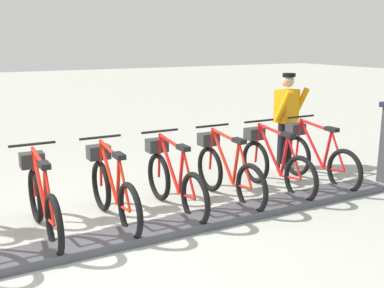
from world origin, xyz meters
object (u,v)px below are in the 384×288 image
(bike_docked_0, at_px, (316,156))
(worker_near_rack, at_px, (287,117))
(bike_docked_3, at_px, (173,179))
(bike_docked_1, at_px, (274,163))
(bike_docked_5, at_px, (42,200))
(bike_docked_4, at_px, (112,189))
(bike_docked_2, at_px, (226,170))

(bike_docked_0, relative_size, worker_near_rack, 1.04)
(bike_docked_3, bearing_deg, bike_docked_0, -90.00)
(bike_docked_1, xyz_separation_m, bike_docked_5, (0.00, 3.34, 0.00))
(bike_docked_4, distance_m, bike_docked_5, 0.83)
(bike_docked_0, height_order, bike_docked_1, same)
(worker_near_rack, bearing_deg, bike_docked_2, 116.58)
(bike_docked_1, relative_size, worker_near_rack, 1.04)
(bike_docked_4, bearing_deg, bike_docked_5, 90.00)
(bike_docked_1, relative_size, bike_docked_3, 1.00)
(bike_docked_0, distance_m, bike_docked_4, 3.34)
(worker_near_rack, bearing_deg, bike_docked_0, 170.69)
(bike_docked_4, distance_m, worker_near_rack, 3.63)
(bike_docked_5, relative_size, worker_near_rack, 1.04)
(bike_docked_1, xyz_separation_m, worker_near_rack, (0.91, -0.98, 0.48))
(bike_docked_1, bearing_deg, bike_docked_5, 90.00)
(bike_docked_3, xyz_separation_m, worker_near_rack, (0.91, -2.65, 0.48))
(bike_docked_3, bearing_deg, bike_docked_4, 90.00)
(bike_docked_2, relative_size, worker_near_rack, 1.04)
(bike_docked_1, distance_m, bike_docked_2, 0.83)
(bike_docked_3, height_order, bike_docked_5, same)
(bike_docked_3, bearing_deg, bike_docked_5, 90.00)
(bike_docked_0, relative_size, bike_docked_3, 1.00)
(bike_docked_1, distance_m, bike_docked_5, 3.34)
(bike_docked_2, height_order, bike_docked_3, same)
(bike_docked_2, bearing_deg, bike_docked_1, -90.00)
(bike_docked_3, relative_size, bike_docked_5, 1.00)
(bike_docked_3, relative_size, bike_docked_4, 1.00)
(bike_docked_1, relative_size, bike_docked_2, 1.00)
(bike_docked_2, relative_size, bike_docked_5, 1.00)
(bike_docked_1, height_order, worker_near_rack, worker_near_rack)
(bike_docked_4, xyz_separation_m, bike_docked_5, (0.00, 0.83, 0.00))
(bike_docked_0, height_order, bike_docked_4, same)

